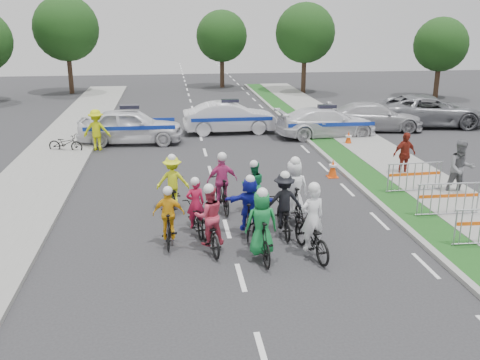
{
  "coord_description": "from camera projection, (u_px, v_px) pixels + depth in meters",
  "views": [
    {
      "loc": [
        -1.51,
        -11.22,
        5.93
      ],
      "look_at": [
        0.54,
        4.16,
        1.1
      ],
      "focal_mm": 40.0,
      "sensor_mm": 36.0,
      "label": 1
    }
  ],
  "objects": [
    {
      "name": "ground",
      "position": [
        241.0,
        277.0,
        12.58
      ],
      "size": [
        90.0,
        90.0,
        0.0
      ],
      "primitive_type": "plane",
      "color": "#28282B",
      "rests_on": "ground"
    },
    {
      "name": "curb_right",
      "position": [
        371.0,
        197.0,
        17.93
      ],
      "size": [
        0.2,
        60.0,
        0.12
      ],
      "primitive_type": "cube",
      "color": "gray",
      "rests_on": "ground"
    },
    {
      "name": "grass_strip",
      "position": [
        391.0,
        196.0,
        18.02
      ],
      "size": [
        1.2,
        60.0,
        0.11
      ],
      "primitive_type": "cube",
      "color": "#184416",
      "rests_on": "ground"
    },
    {
      "name": "sidewalk_right",
      "position": [
        441.0,
        194.0,
        18.25
      ],
      "size": [
        2.4,
        60.0,
        0.13
      ],
      "primitive_type": "cube",
      "color": "gray",
      "rests_on": "ground"
    },
    {
      "name": "sidewalk_left",
      "position": [
        11.0,
        213.0,
        16.47
      ],
      "size": [
        3.0,
        60.0,
        0.13
      ],
      "primitive_type": "cube",
      "color": "gray",
      "rests_on": "ground"
    },
    {
      "name": "rider_0",
      "position": [
        311.0,
        231.0,
        13.55
      ],
      "size": [
        1.03,
        2.05,
        2.0
      ],
      "rotation": [
        0.0,
        0.0,
        3.33
      ],
      "color": "black",
      "rests_on": "ground"
    },
    {
      "name": "rider_1",
      "position": [
        261.0,
        232.0,
        13.3
      ],
      "size": [
        0.84,
        1.86,
        1.93
      ],
      "rotation": [
        0.0,
        0.0,
        3.21
      ],
      "color": "black",
      "rests_on": "ground"
    },
    {
      "name": "rider_2",
      "position": [
        209.0,
        225.0,
        13.86
      ],
      "size": [
        0.94,
        1.89,
        1.85
      ],
      "rotation": [
        0.0,
        0.0,
        3.32
      ],
      "color": "black",
      "rests_on": "ground"
    },
    {
      "name": "rider_3",
      "position": [
        169.0,
        222.0,
        14.19
      ],
      "size": [
        0.86,
        1.62,
        1.67
      ],
      "rotation": [
        0.0,
        0.0,
        3.08
      ],
      "color": "black",
      "rests_on": "ground"
    },
    {
      "name": "rider_4",
      "position": [
        284.0,
        209.0,
        14.9
      ],
      "size": [
        1.04,
        1.84,
        1.86
      ],
      "rotation": [
        0.0,
        0.0,
        3.12
      ],
      "color": "black",
      "rests_on": "ground"
    },
    {
      "name": "rider_5",
      "position": [
        250.0,
        210.0,
        14.79
      ],
      "size": [
        1.48,
        1.75,
        1.78
      ],
      "rotation": [
        0.0,
        0.0,
        2.93
      ],
      "color": "black",
      "rests_on": "ground"
    },
    {
      "name": "rider_6",
      "position": [
        196.0,
        214.0,
        14.98
      ],
      "size": [
        0.84,
        1.72,
        1.68
      ],
      "rotation": [
        0.0,
        0.0,
        3.31
      ],
      "color": "black",
      "rests_on": "ground"
    },
    {
      "name": "rider_7",
      "position": [
        294.0,
        197.0,
        15.73
      ],
      "size": [
        0.88,
        1.96,
        2.03
      ],
      "rotation": [
        0.0,
        0.0,
        3.2
      ],
      "color": "black",
      "rests_on": "ground"
    },
    {
      "name": "rider_8",
      "position": [
        253.0,
        193.0,
        16.52
      ],
      "size": [
        0.73,
        1.69,
        1.71
      ],
      "rotation": [
        0.0,
        0.0,
        3.12
      ],
      "color": "black",
      "rests_on": "ground"
    },
    {
      "name": "rider_9",
      "position": [
        222.0,
        188.0,
        16.63
      ],
      "size": [
        1.01,
        1.88,
        1.93
      ],
      "rotation": [
        0.0,
        0.0,
        3.26
      ],
      "color": "black",
      "rests_on": "ground"
    },
    {
      "name": "rider_10",
      "position": [
        173.0,
        188.0,
        16.76
      ],
      "size": [
        1.04,
        1.83,
        1.83
      ],
      "rotation": [
        0.0,
        0.0,
        3.09
      ],
      "color": "black",
      "rests_on": "ground"
    },
    {
      "name": "police_car_0",
      "position": [
        131.0,
        126.0,
        25.43
      ],
      "size": [
        5.03,
        2.3,
        1.67
      ],
      "primitive_type": "imported",
      "rotation": [
        0.0,
        0.0,
        1.5
      ],
      "color": "silver",
      "rests_on": "ground"
    },
    {
      "name": "police_car_1",
      "position": [
        230.0,
        118.0,
        27.7
      ],
      "size": [
        4.86,
        1.78,
        1.59
      ],
      "primitive_type": "imported",
      "rotation": [
        0.0,
        0.0,
        1.59
      ],
      "color": "silver",
      "rests_on": "ground"
    },
    {
      "name": "police_car_2",
      "position": [
        326.0,
        122.0,
        26.78
      ],
      "size": [
        5.17,
        2.36,
        1.47
      ],
      "primitive_type": "imported",
      "rotation": [
        0.0,
        0.0,
        1.63
      ],
      "color": "silver",
      "rests_on": "ground"
    },
    {
      "name": "civilian_sedan",
      "position": [
        375.0,
        117.0,
        28.31
      ],
      "size": [
        5.25,
        2.73,
        1.45
      ],
      "primitive_type": "imported",
      "rotation": [
        0.0,
        0.0,
        1.43
      ],
      "color": "#B3B3B8",
      "rests_on": "ground"
    },
    {
      "name": "civilian_suv",
      "position": [
        428.0,
        111.0,
        29.38
      ],
      "size": [
        6.39,
        3.65,
        1.68
      ],
      "primitive_type": "imported",
      "rotation": [
        0.0,
        0.0,
        1.42
      ],
      "color": "slate",
      "rests_on": "ground"
    },
    {
      "name": "spectator_1",
      "position": [
        461.0,
        169.0,
        17.96
      ],
      "size": [
        1.03,
        0.85,
        1.93
      ],
      "primitive_type": "imported",
      "rotation": [
        0.0,
        0.0,
        -0.14
      ],
      "color": "slate",
      "rests_on": "ground"
    },
    {
      "name": "spectator_2",
      "position": [
        404.0,
        154.0,
        20.24
      ],
      "size": [
        1.06,
        0.64,
        1.69
      ],
      "primitive_type": "imported",
      "rotation": [
        0.0,
        0.0,
        0.25
      ],
      "color": "maroon",
      "rests_on": "ground"
    },
    {
      "name": "marshal_hiviz",
      "position": [
        97.0,
        130.0,
        24.09
      ],
      "size": [
        1.27,
        0.83,
        1.86
      ],
      "primitive_type": "imported",
      "rotation": [
        0.0,
        0.0,
        3.02
      ],
      "color": "#C7D60B",
      "rests_on": "ground"
    },
    {
      "name": "barrier_1",
      "position": [
        448.0,
        201.0,
        16.07
      ],
      "size": [
        2.01,
        0.54,
        1.12
      ],
      "primitive_type": null,
      "rotation": [
        0.0,
        0.0,
        -0.02
      ],
      "color": "#A5A8AD",
      "rests_on": "ground"
    },
    {
      "name": "barrier_2",
      "position": [
        414.0,
        178.0,
        18.25
      ],
      "size": [
        2.02,
        0.58,
        1.12
      ],
      "primitive_type": null,
      "rotation": [
        0.0,
        0.0,
        0.04
      ],
      "color": "#A5A8AD",
      "rests_on": "ground"
    },
    {
      "name": "cone_0",
      "position": [
        333.0,
        168.0,
        20.22
      ],
      "size": [
        0.4,
        0.4,
        0.7
      ],
      "color": "#F24C0C",
      "rests_on": "ground"
    },
    {
      "name": "cone_1",
      "position": [
        348.0,
        138.0,
        25.08
      ],
      "size": [
        0.4,
        0.4,
        0.7
      ],
      "color": "#F24C0C",
      "rests_on": "ground"
    },
    {
      "name": "parked_bike",
      "position": [
        66.0,
        143.0,
        23.81
      ],
      "size": [
        1.67,
        0.97,
        0.83
      ],
      "primitive_type": "imported",
      "rotation": [
        0.0,
        0.0,
        1.29
      ],
      "color": "black",
      "rests_on": "ground"
    },
    {
      "name": "tree_1",
      "position": [
        305.0,
        33.0,
        40.76
      ],
      "size": [
        4.55,
        4.55,
        6.82
      ],
      "color": "#382619",
      "rests_on": "ground"
    },
    {
      "name": "tree_2",
      "position": [
        441.0,
        45.0,
        38.31
      ],
      "size": [
        3.85,
        3.85,
        5.77
      ],
      "color": "#382619",
      "rests_on": "ground"
    },
    {
      "name": "tree_3",
      "position": [
        66.0,
        28.0,
        40.28
      ],
      "size": [
        4.9,
        4.9,
        7.35
      ],
      "color": "#382619",
      "rests_on": "ground"
    },
    {
      "name": "tree_4",
      "position": [
        222.0,
        36.0,
        43.89
      ],
      "size": [
        4.2,
        4.2,
        6.3
      ],
      "color": "#382619",
      "rests_on": "ground"
    }
  ]
}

